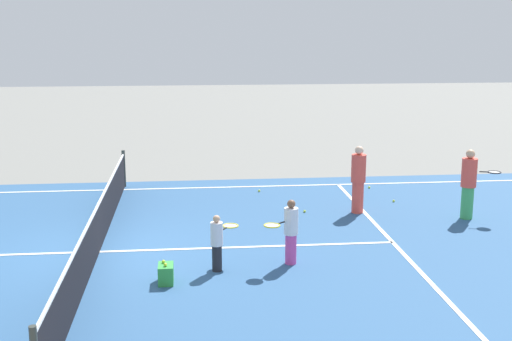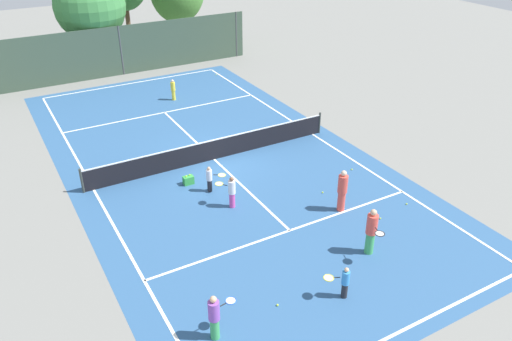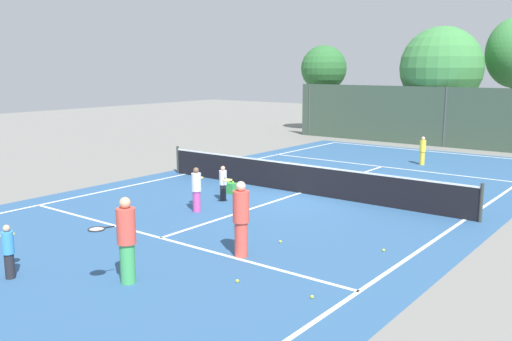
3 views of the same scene
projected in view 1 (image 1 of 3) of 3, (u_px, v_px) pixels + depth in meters
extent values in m
plane|color=slate|center=(99.00, 252.00, 14.16)|extent=(80.00, 80.00, 0.00)
cube|color=#2D5684|center=(99.00, 252.00, 14.16)|extent=(13.00, 25.00, 0.00)
cube|color=white|center=(123.00, 190.00, 19.51)|extent=(0.10, 24.00, 0.01)
cube|color=white|center=(393.00, 242.00, 14.78)|extent=(11.00, 0.10, 0.01)
cube|color=white|center=(99.00, 252.00, 14.16)|extent=(0.10, 12.80, 0.01)
cylinder|color=#333833|center=(124.00, 169.00, 19.78)|extent=(0.10, 0.10, 1.10)
cube|color=black|center=(98.00, 231.00, 14.06)|extent=(11.80, 0.03, 0.95)
cube|color=white|center=(97.00, 208.00, 13.96)|extent=(11.80, 0.04, 0.05)
cylinder|color=#D14799|center=(291.00, 249.00, 13.42)|extent=(0.23, 0.23, 0.62)
cylinder|color=silver|center=(291.00, 221.00, 13.30)|extent=(0.28, 0.28, 0.54)
sphere|color=brown|center=(291.00, 204.00, 13.22)|extent=(0.17, 0.17, 0.17)
cylinder|color=black|center=(281.00, 223.00, 13.09)|extent=(0.15, 0.18, 0.03)
torus|color=yellow|center=(272.00, 225.00, 12.92)|extent=(0.46, 0.46, 0.03)
cylinder|color=silver|center=(272.00, 225.00, 12.92)|extent=(0.39, 0.39, 0.00)
cylinder|color=#3FA559|center=(467.00, 203.00, 16.55)|extent=(0.30, 0.30, 0.81)
cylinder|color=#E54C3F|center=(469.00, 173.00, 16.38)|extent=(0.37, 0.37, 0.71)
sphere|color=tan|center=(470.00, 154.00, 16.28)|extent=(0.22, 0.22, 0.22)
cylinder|color=black|center=(484.00, 172.00, 16.31)|extent=(0.09, 0.20, 0.03)
torus|color=black|center=(494.00, 172.00, 16.26)|extent=(0.41, 0.41, 0.03)
cylinder|color=silver|center=(494.00, 172.00, 16.26)|extent=(0.34, 0.34, 0.00)
cylinder|color=#232328|center=(217.00, 258.00, 13.03)|extent=(0.19, 0.19, 0.53)
cylinder|color=silver|center=(217.00, 234.00, 12.92)|extent=(0.24, 0.24, 0.46)
sphere|color=tan|center=(216.00, 219.00, 12.86)|extent=(0.14, 0.14, 0.14)
cylinder|color=black|center=(224.00, 229.00, 13.15)|extent=(0.18, 0.14, 0.03)
torus|color=yellow|center=(230.00, 226.00, 13.36)|extent=(0.46, 0.46, 0.03)
cylinder|color=silver|center=(230.00, 226.00, 13.36)|extent=(0.38, 0.38, 0.00)
cylinder|color=#E54C3F|center=(358.00, 197.00, 17.07)|extent=(0.30, 0.30, 0.81)
cylinder|color=#E54C3F|center=(359.00, 168.00, 16.91)|extent=(0.37, 0.37, 0.71)
sphere|color=beige|center=(359.00, 150.00, 16.81)|extent=(0.22, 0.22, 0.22)
cube|color=green|center=(166.00, 274.00, 12.43)|extent=(0.43, 0.28, 0.36)
sphere|color=#CCE533|center=(165.00, 265.00, 12.30)|extent=(0.07, 0.07, 0.07)
sphere|color=#CCE533|center=(163.00, 262.00, 12.47)|extent=(0.07, 0.07, 0.07)
sphere|color=#CCE533|center=(305.00, 211.00, 17.15)|extent=(0.07, 0.07, 0.07)
sphere|color=#CCE533|center=(394.00, 201.00, 18.16)|extent=(0.07, 0.07, 0.07)
sphere|color=#CCE533|center=(369.00, 187.00, 19.67)|extent=(0.07, 0.07, 0.07)
sphere|color=#CCE533|center=(259.00, 191.00, 19.26)|extent=(0.07, 0.07, 0.07)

